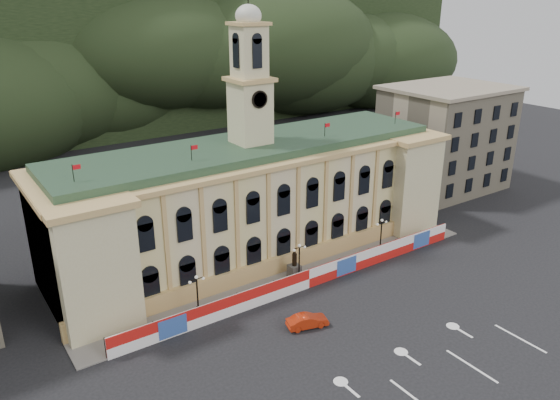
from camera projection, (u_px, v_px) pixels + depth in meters
ground at (397, 349)px, 55.68m from camera, size 260.00×260.00×0.00m
lane_markings at (436, 376)px, 51.82m from camera, size 26.00×10.00×0.02m
hill_ridge at (63, 51)px, 142.65m from camera, size 230.00×80.00×64.00m
city_hall at (253, 198)px, 74.14m from camera, size 56.20×17.60×37.10m
side_building_right at (445, 138)px, 98.85m from camera, size 21.00×17.00×18.60m
hoarding_fence at (309, 278)px, 66.86m from camera, size 50.00×0.44×2.50m
pavement at (295, 278)px, 69.32m from camera, size 56.00×5.50×0.16m
statue at (294, 270)px, 69.11m from camera, size 1.40×1.40×3.72m
lamp_left at (197, 292)px, 60.28m from camera, size 1.96×0.44×5.15m
lamp_center at (299, 259)px, 67.67m from camera, size 1.96×0.44×5.15m
lamp_right at (381, 233)px, 75.06m from camera, size 1.96×0.44×5.15m
red_sedan at (307, 321)px, 59.10m from camera, size 3.92×5.38×1.51m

